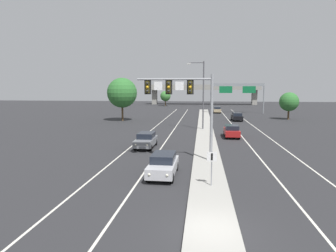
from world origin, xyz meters
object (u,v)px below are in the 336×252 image
object	(u,v)px
car_oncoming_grey	(146,140)
car_receding_red	(232,131)
tree_far_right_b	(289,102)
tree_far_left_c	(122,93)
car_oncoming_silver	(163,164)
highway_sign_gantry	(237,89)
tree_far_left_b	(165,96)
car_receding_tan	(217,110)
overhead_signal_mast	(185,97)
car_receding_black	(237,117)
street_lamp_median	(202,91)
median_sign_post	(212,163)

from	to	relation	value
car_oncoming_grey	car_receding_red	bearing A→B (deg)	38.97
tree_far_right_b	tree_far_left_c	xyz separation A→B (m)	(-32.37, -6.17, 1.82)
car_oncoming_silver	highway_sign_gantry	size ratio (longest dim) A/B	0.34
car_oncoming_silver	tree_far_left_b	xyz separation A→B (m)	(-10.33, 83.61, 2.67)
car_receding_tan	tree_far_left_b	xyz separation A→B (m)	(-16.87, 28.51, 2.67)
car_oncoming_grey	car_receding_red	world-z (taller)	same
overhead_signal_mast	car_oncoming_silver	bearing A→B (deg)	-107.06
car_receding_black	car_receding_tan	distance (m)	18.27
overhead_signal_mast	car_oncoming_silver	xyz separation A→B (m)	(-1.28, -4.17, -4.64)
car_receding_black	car_receding_tan	size ratio (longest dim) A/B	1.00
street_lamp_median	car_receding_tan	xyz separation A→B (m)	(3.91, 31.35, -4.97)
street_lamp_median	tree_far_left_b	world-z (taller)	street_lamp_median
tree_far_left_b	car_receding_black	bearing A→B (deg)	-67.06
highway_sign_gantry	tree_far_left_c	xyz separation A→B (m)	(-23.88, -20.61, -0.80)
car_receding_red	car_receding_black	bearing A→B (deg)	81.61
car_oncoming_grey	tree_far_left_c	world-z (taller)	tree_far_left_c
car_receding_tan	car_receding_red	bearing A→B (deg)	-90.09
median_sign_post	highway_sign_gantry	distance (m)	58.02
median_sign_post	car_receding_tan	world-z (taller)	median_sign_post
car_receding_black	overhead_signal_mast	bearing A→B (deg)	-103.84
car_oncoming_grey	car_receding_black	bearing A→B (deg)	65.46
tree_far_right_b	tree_far_left_b	size ratio (longest dim) A/B	1.02
median_sign_post	car_receding_red	world-z (taller)	median_sign_post
car_oncoming_silver	median_sign_post	bearing A→B (deg)	-33.82
street_lamp_median	car_receding_red	size ratio (longest dim) A/B	2.23
overhead_signal_mast	tree_far_left_b	world-z (taller)	overhead_signal_mast
highway_sign_gantry	car_oncoming_grey	bearing A→B (deg)	-107.74
overhead_signal_mast	car_receding_tan	xyz separation A→B (m)	(5.26, 50.93, -4.64)
car_oncoming_silver	car_receding_tan	xyz separation A→B (m)	(6.54, 55.10, 0.00)
street_lamp_median	highway_sign_gantry	world-z (taller)	street_lamp_median
overhead_signal_mast	highway_sign_gantry	xyz separation A→B (m)	(10.12, 50.87, 0.70)
car_oncoming_grey	tree_far_left_c	bearing A→B (deg)	110.72
street_lamp_median	car_receding_red	bearing A→B (deg)	-58.54
overhead_signal_mast	car_receding_black	bearing A→B (deg)	76.16
car_oncoming_grey	highway_sign_gantry	xyz separation A→B (m)	(14.51, 45.36, 5.34)
highway_sign_gantry	street_lamp_median	bearing A→B (deg)	-105.65
car_oncoming_silver	car_receding_tan	bearing A→B (deg)	83.23
car_receding_red	tree_far_right_b	world-z (taller)	tree_far_right_b
car_oncoming_grey	car_receding_red	size ratio (longest dim) A/B	1.00
highway_sign_gantry	median_sign_post	bearing A→B (deg)	-98.01
median_sign_post	car_oncoming_silver	distance (m)	4.09
tree_far_left_c	median_sign_post	bearing A→B (deg)	-66.67
highway_sign_gantry	car_receding_tan	bearing A→B (deg)	179.37
median_sign_post	car_receding_black	distance (m)	39.75
car_oncoming_grey	tree_far_left_b	world-z (taller)	tree_far_left_b
car_oncoming_grey	car_receding_red	xyz separation A→B (m)	(9.60, 7.77, 0.00)
car_receding_tan	car_oncoming_grey	bearing A→B (deg)	-102.00
median_sign_post	tree_far_right_b	xyz separation A→B (m)	(16.56, 42.85, 1.96)
car_receding_black	highway_sign_gantry	xyz separation A→B (m)	(2.02, 18.00, 5.34)
median_sign_post	tree_far_left_c	distance (m)	40.12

